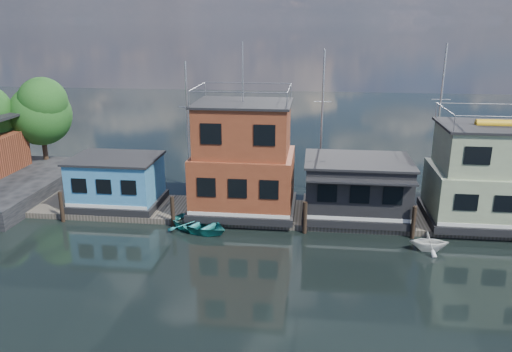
# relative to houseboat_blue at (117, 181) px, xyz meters

# --- Properties ---
(ground) EXTENTS (160.00, 160.00, 0.00)m
(ground) POSITION_rel_houseboat_blue_xyz_m (18.00, -12.00, -2.21)
(ground) COLOR black
(ground) RESTS_ON ground
(dock) EXTENTS (48.00, 5.00, 0.40)m
(dock) POSITION_rel_houseboat_blue_xyz_m (18.00, 0.00, -2.01)
(dock) COLOR #595147
(dock) RESTS_ON ground
(houseboat_blue) EXTENTS (6.40, 4.90, 3.66)m
(houseboat_blue) POSITION_rel_houseboat_blue_xyz_m (0.00, 0.00, 0.00)
(houseboat_blue) COLOR black
(houseboat_blue) RESTS_ON dock
(houseboat_red) EXTENTS (7.40, 5.90, 11.86)m
(houseboat_red) POSITION_rel_houseboat_blue_xyz_m (9.50, 0.00, 1.90)
(houseboat_red) COLOR black
(houseboat_red) RESTS_ON dock
(houseboat_dark) EXTENTS (7.40, 6.10, 4.06)m
(houseboat_dark) POSITION_rel_houseboat_blue_xyz_m (17.50, -0.02, 0.21)
(houseboat_dark) COLOR black
(houseboat_dark) RESTS_ON dock
(houseboat_green) EXTENTS (8.40, 5.90, 7.03)m
(houseboat_green) POSITION_rel_houseboat_blue_xyz_m (26.50, 0.00, 1.34)
(houseboat_green) COLOR black
(houseboat_green) RESTS_ON dock
(pilings) EXTENTS (42.28, 0.28, 2.20)m
(pilings) POSITION_rel_houseboat_blue_xyz_m (17.67, -2.80, -1.11)
(pilings) COLOR #2D2116
(pilings) RESTS_ON ground
(background_masts) EXTENTS (36.40, 0.16, 12.00)m
(background_masts) POSITION_rel_houseboat_blue_xyz_m (22.76, 6.00, 3.35)
(background_masts) COLOR silver
(background_masts) RESTS_ON ground
(dinghy_white) EXTENTS (2.38, 2.07, 1.24)m
(dinghy_white) POSITION_rel_houseboat_blue_xyz_m (21.66, -4.61, -1.59)
(dinghy_white) COLOR white
(dinghy_white) RESTS_ON ground
(dinghy_teal) EXTENTS (5.36, 4.86, 0.91)m
(dinghy_teal) POSITION_rel_houseboat_blue_xyz_m (6.93, -3.24, -1.75)
(dinghy_teal) COLOR #227C7D
(dinghy_teal) RESTS_ON ground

